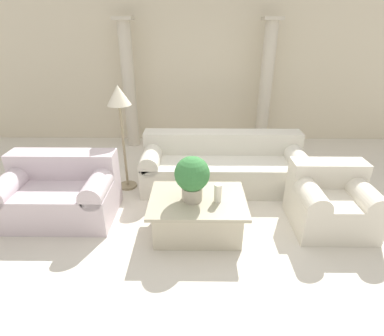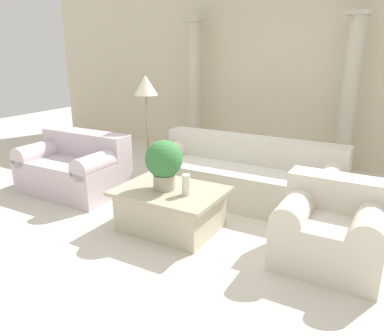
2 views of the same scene
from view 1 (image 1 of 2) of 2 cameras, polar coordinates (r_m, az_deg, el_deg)
name	(u,v)px [view 1 (image 1 of 2)]	position (r m, az deg, el deg)	size (l,w,h in m)	color
ground_plane	(206,212)	(4.05, 2.64, -8.31)	(16.00, 16.00, 0.00)	silver
wall_back	(203,61)	(6.26, 2.11, 19.68)	(10.00, 0.06, 3.20)	beige
sofa_long	(223,165)	(4.57, 5.87, 0.49)	(2.40, 0.87, 0.79)	beige
loveseat	(60,191)	(4.18, -23.82, -4.12)	(1.37, 0.87, 0.79)	silver
coffee_table	(197,214)	(3.59, 1.05, -8.84)	(1.12, 0.83, 0.45)	beige
potted_plant	(192,176)	(3.31, 0.02, -1.58)	(0.40, 0.40, 0.53)	#B2A893
pillar_candle	(218,193)	(3.38, 4.94, -4.76)	(0.08, 0.08, 0.22)	silver
floor_lamp	(119,105)	(4.28, -13.68, 11.63)	(0.33, 0.33, 1.54)	gray
column_left	(129,85)	(6.04, -11.93, 15.27)	(0.34, 0.34, 2.38)	beige
column_right	(266,85)	(6.05, 13.85, 15.11)	(0.34, 0.34, 2.38)	beige
armchair	(331,200)	(4.02, 24.94, -5.61)	(0.91, 0.82, 0.76)	beige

